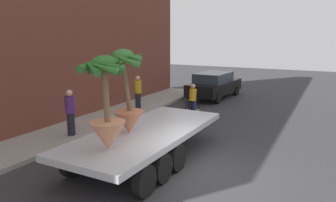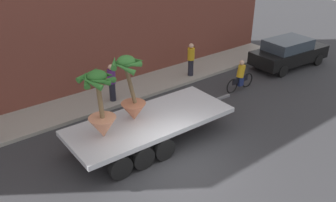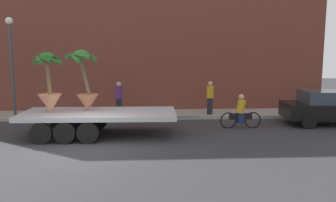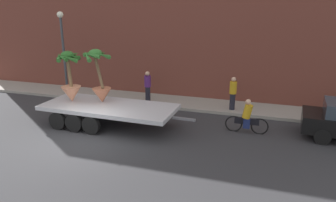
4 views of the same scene
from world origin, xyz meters
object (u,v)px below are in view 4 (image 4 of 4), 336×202
object	(u,v)px
cyclist	(247,118)
pedestrian_far_left	(233,93)
flatbed_trailer	(104,109)
potted_palm_rear	(100,80)
potted_palm_middle	(70,80)
pedestrian_near_gate	(148,86)
street_lamp	(63,43)

from	to	relation	value
cyclist	pedestrian_far_left	xyz separation A→B (m)	(-0.92, 2.55, 0.37)
flatbed_trailer	potted_palm_rear	xyz separation A→B (m)	(-0.32, 0.29, 1.25)
potted_palm_middle	pedestrian_near_gate	bearing A→B (deg)	56.35
cyclist	pedestrian_far_left	world-z (taller)	pedestrian_far_left
potted_palm_rear	pedestrian_near_gate	distance (m)	3.58
flatbed_trailer	street_lamp	xyz separation A→B (m)	(-4.34, 3.34, 2.46)
flatbed_trailer	pedestrian_near_gate	bearing A→B (deg)	78.41
potted_palm_middle	pedestrian_far_left	world-z (taller)	potted_palm_middle
pedestrian_near_gate	street_lamp	xyz separation A→B (m)	(-5.07, -0.23, 2.19)
potted_palm_rear	potted_palm_middle	size ratio (longest dim) A/B	1.04
pedestrian_near_gate	flatbed_trailer	bearing A→B (deg)	-101.59
street_lamp	pedestrian_near_gate	bearing A→B (deg)	2.56
cyclist	street_lamp	world-z (taller)	street_lamp
potted_palm_middle	cyclist	distance (m)	8.14
potted_palm_middle	street_lamp	world-z (taller)	street_lamp
flatbed_trailer	street_lamp	size ratio (longest dim) A/B	1.47
pedestrian_far_left	pedestrian_near_gate	bearing A→B (deg)	-179.51
pedestrian_far_left	street_lamp	size ratio (longest dim) A/B	0.35
flatbed_trailer	pedestrian_far_left	world-z (taller)	pedestrian_far_left
pedestrian_far_left	flatbed_trailer	bearing A→B (deg)	-146.09
potted_palm_middle	pedestrian_far_left	xyz separation A→B (m)	(7.03, 3.64, -0.95)
potted_palm_middle	pedestrian_far_left	distance (m)	7.98
flatbed_trailer	pedestrian_near_gate	size ratio (longest dim) A/B	4.16
potted_palm_middle	pedestrian_far_left	bearing A→B (deg)	27.36
cyclist	street_lamp	size ratio (longest dim) A/B	0.38
potted_palm_middle	cyclist	xyz separation A→B (m)	(7.96, 1.09, -1.32)
cyclist	street_lamp	xyz separation A→B (m)	(-10.64, 2.28, 2.56)
pedestrian_far_left	street_lamp	distance (m)	9.96
potted_palm_rear	cyclist	bearing A→B (deg)	6.61
potted_palm_middle	pedestrian_near_gate	world-z (taller)	potted_palm_middle
cyclist	flatbed_trailer	bearing A→B (deg)	-170.44
cyclist	pedestrian_far_left	size ratio (longest dim) A/B	1.08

